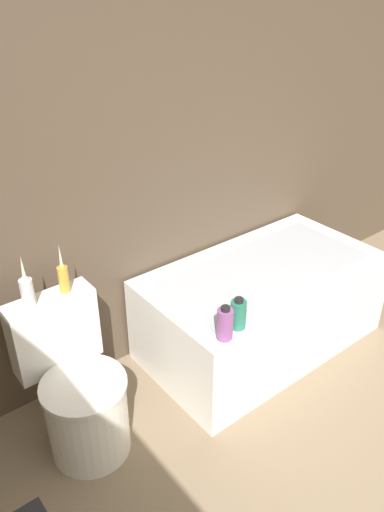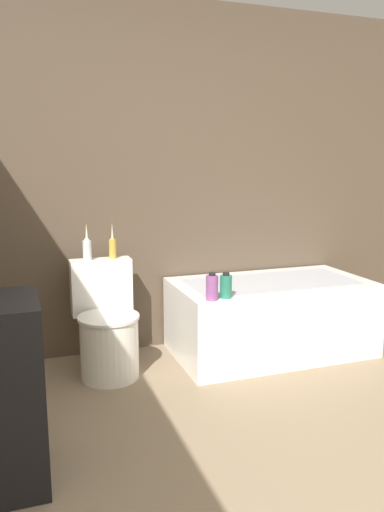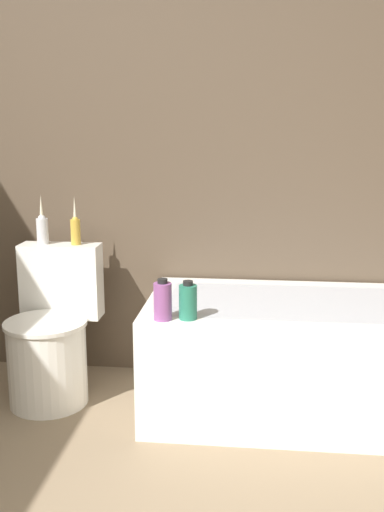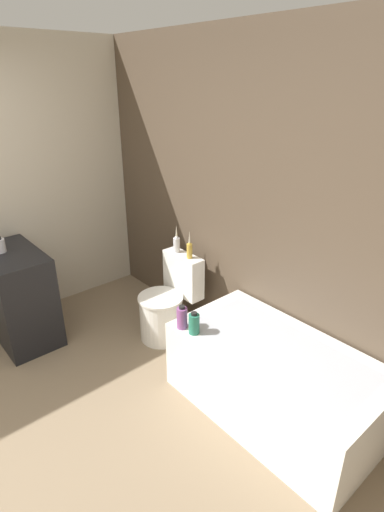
# 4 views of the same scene
# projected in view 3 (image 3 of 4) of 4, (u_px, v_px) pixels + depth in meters

# --- Properties ---
(wall_back_tiled) EXTENTS (6.40, 0.06, 2.60)m
(wall_back_tiled) POSITION_uv_depth(u_px,v_px,m) (143.00, 139.00, 3.20)
(wall_back_tiled) COLOR brown
(wall_back_tiled) RESTS_ON ground_plane
(bathtub) EXTENTS (1.46, 0.79, 0.55)m
(bathtub) POSITION_uv_depth(u_px,v_px,m) (298.00, 356.00, 2.91)
(bathtub) COLOR white
(bathtub) RESTS_ON ground
(toilet) EXTENTS (0.42, 0.55, 0.77)m
(toilet) POSITION_uv_depth(u_px,v_px,m) (51.00, 339.00, 3.04)
(toilet) COLOR white
(toilet) RESTS_ON ground
(vase_gold) EXTENTS (0.06, 0.06, 0.26)m
(vase_gold) POSITION_uv_depth(u_px,v_px,m) (42.00, 228.00, 3.12)
(vase_gold) COLOR silver
(vase_gold) RESTS_ON toilet
(vase_silver) EXTENTS (0.05, 0.05, 0.25)m
(vase_silver) POSITION_uv_depth(u_px,v_px,m) (75.00, 229.00, 3.10)
(vase_silver) COLOR gold
(vase_silver) RESTS_ON toilet
(shampoo_bottle_tall) EXTENTS (0.08, 0.08, 0.18)m
(shampoo_bottle_tall) POSITION_uv_depth(u_px,v_px,m) (163.00, 301.00, 2.57)
(shampoo_bottle_tall) COLOR #8C4C8C
(shampoo_bottle_tall) RESTS_ON bathtub
(shampoo_bottle_short) EXTENTS (0.08, 0.08, 0.17)m
(shampoo_bottle_short) POSITION_uv_depth(u_px,v_px,m) (188.00, 301.00, 2.58)
(shampoo_bottle_short) COLOR #267259
(shampoo_bottle_short) RESTS_ON bathtub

